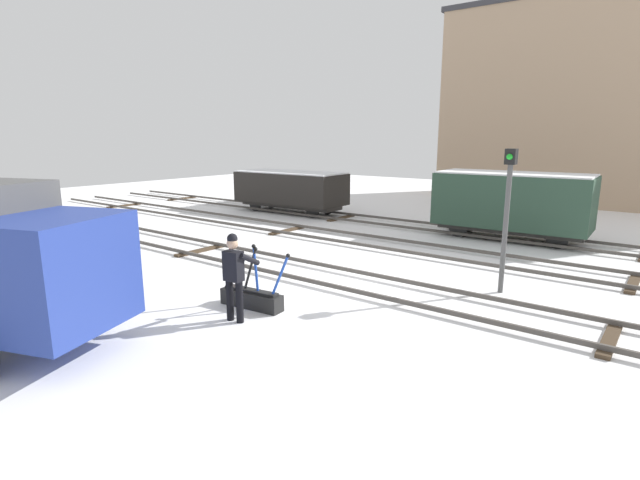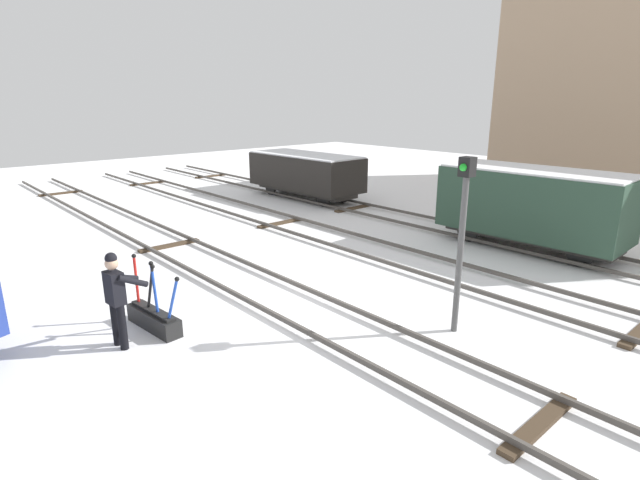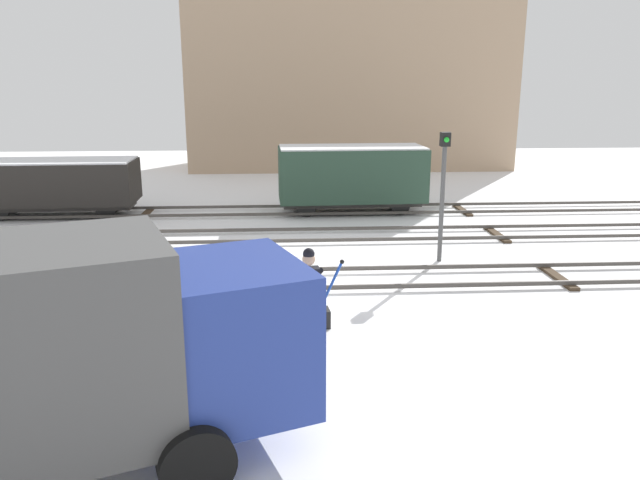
{
  "view_description": "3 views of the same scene",
  "coord_description": "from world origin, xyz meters",
  "px_view_note": "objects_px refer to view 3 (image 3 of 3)",
  "views": [
    {
      "loc": [
        6.64,
        -9.92,
        3.72
      ],
      "look_at": [
        -0.98,
        0.09,
        1.01
      ],
      "focal_mm": 27.07,
      "sensor_mm": 36.0,
      "label": 1
    },
    {
      "loc": [
        8.27,
        -6.29,
        4.48
      ],
      "look_at": [
        -0.22,
        1.26,
        1.2
      ],
      "focal_mm": 27.75,
      "sensor_mm": 36.0,
      "label": 2
    },
    {
      "loc": [
        -0.85,
        -13.95,
        4.69
      ],
      "look_at": [
        0.03,
        0.44,
        0.96
      ],
      "focal_mm": 34.28,
      "sensor_mm": 36.0,
      "label": 3
    }
  ],
  "objects_px": {
    "signal_post": "(443,183)",
    "freight_car_back_track": "(351,175)",
    "freight_car_far_end": "(55,183)",
    "switch_lever_frame": "(291,316)",
    "rail_worker": "(309,290)",
    "delivery_truck": "(36,352)"
  },
  "relations": [
    {
      "from": "switch_lever_frame",
      "to": "rail_worker",
      "type": "height_order",
      "value": "rail_worker"
    },
    {
      "from": "signal_post",
      "to": "freight_car_back_track",
      "type": "distance_m",
      "value": 6.72
    },
    {
      "from": "delivery_truck",
      "to": "freight_car_back_track",
      "type": "bearing_deg",
      "value": 50.47
    },
    {
      "from": "rail_worker",
      "to": "signal_post",
      "type": "xyz_separation_m",
      "value": [
        3.76,
        5.18,
        1.09
      ]
    },
    {
      "from": "switch_lever_frame",
      "to": "freight_car_far_end",
      "type": "height_order",
      "value": "freight_car_far_end"
    },
    {
      "from": "freight_car_far_end",
      "to": "freight_car_back_track",
      "type": "height_order",
      "value": "freight_car_back_track"
    },
    {
      "from": "freight_car_far_end",
      "to": "freight_car_back_track",
      "type": "distance_m",
      "value": 10.61
    },
    {
      "from": "switch_lever_frame",
      "to": "delivery_truck",
      "type": "relative_size",
      "value": 0.28
    },
    {
      "from": "signal_post",
      "to": "freight_car_far_end",
      "type": "xyz_separation_m",
      "value": [
        -12.29,
        6.47,
        -0.94
      ]
    },
    {
      "from": "signal_post",
      "to": "freight_car_far_end",
      "type": "distance_m",
      "value": 13.92
    },
    {
      "from": "switch_lever_frame",
      "to": "freight_car_back_track",
      "type": "height_order",
      "value": "freight_car_back_track"
    },
    {
      "from": "signal_post",
      "to": "freight_car_back_track",
      "type": "xyz_separation_m",
      "value": [
        -1.68,
        6.47,
        -0.73
      ]
    },
    {
      "from": "signal_post",
      "to": "freight_car_back_track",
      "type": "relative_size",
      "value": 0.64
    },
    {
      "from": "delivery_truck",
      "to": "signal_post",
      "type": "xyz_separation_m",
      "value": [
        7.08,
        8.91,
        0.49
      ]
    },
    {
      "from": "delivery_truck",
      "to": "signal_post",
      "type": "height_order",
      "value": "signal_post"
    },
    {
      "from": "switch_lever_frame",
      "to": "signal_post",
      "type": "xyz_separation_m",
      "value": [
        4.07,
        4.42,
        1.89
      ]
    },
    {
      "from": "rail_worker",
      "to": "freight_car_far_end",
      "type": "relative_size",
      "value": 0.33
    },
    {
      "from": "freight_car_far_end",
      "to": "switch_lever_frame",
      "type": "bearing_deg",
      "value": -54.64
    },
    {
      "from": "switch_lever_frame",
      "to": "freight_car_back_track",
      "type": "xyz_separation_m",
      "value": [
        2.38,
        10.89,
        1.16
      ]
    },
    {
      "from": "switch_lever_frame",
      "to": "freight_car_back_track",
      "type": "distance_m",
      "value": 11.2
    },
    {
      "from": "signal_post",
      "to": "freight_car_back_track",
      "type": "bearing_deg",
      "value": 104.59
    },
    {
      "from": "rail_worker",
      "to": "signal_post",
      "type": "distance_m",
      "value": 6.49
    }
  ]
}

